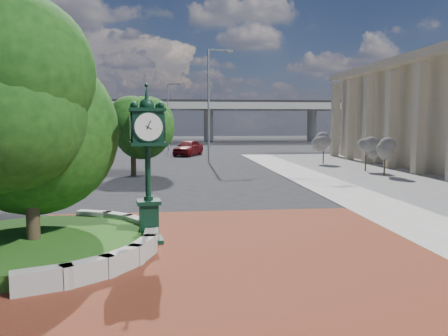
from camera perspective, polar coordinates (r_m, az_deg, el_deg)
ground at (r=12.88m, az=-1.37°, el=-10.31°), size 200.00×200.00×0.00m
plaza at (r=11.92m, az=-0.96°, el=-11.57°), size 12.00×12.00×0.04m
planter_wall at (r=12.87m, az=-13.64°, el=-9.24°), size 2.96×6.77×0.54m
grass_bed at (r=13.38m, az=-23.54°, el=-9.30°), size 6.10×6.10×0.40m
overpass at (r=82.37m, az=-5.70°, el=8.04°), size 90.00×12.00×7.50m
tree_planter at (r=12.94m, az=-24.20°, el=5.95°), size 5.20×5.20×6.33m
tree_street at (r=30.46m, az=-11.85°, el=5.18°), size 4.40×4.40×5.45m
post_clock at (r=13.04m, az=-9.93°, el=1.27°), size 1.09×1.09×4.66m
parked_car at (r=47.32m, az=-4.68°, el=2.67°), size 3.82×5.42×1.71m
street_lamp_near at (r=38.53m, az=-1.69°, el=9.25°), size 2.21×0.29×9.87m
street_lamp_far at (r=57.33m, az=-7.15°, el=7.36°), size 1.81×0.89×8.52m
shrub_near at (r=31.18m, az=20.28°, el=1.93°), size 1.20×1.20×2.20m
shrub_mid at (r=33.53m, az=18.06°, el=2.27°), size 1.20×1.20×2.20m
shrub_far at (r=38.68m, az=12.87°, el=2.88°), size 1.20×1.20×2.20m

